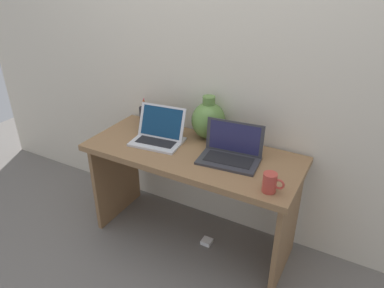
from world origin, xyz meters
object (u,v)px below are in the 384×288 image
(power_brick, at_px, (207,242))
(green_vase, at_px, (208,120))
(laptop_right, at_px, (231,150))
(laptop_left, at_px, (159,133))
(pen_cup, at_px, (144,115))
(coffee_mug, at_px, (270,183))

(power_brick, bearing_deg, green_vase, 117.76)
(laptop_right, distance_m, green_vase, 0.32)
(laptop_left, bearing_deg, pen_cup, 143.39)
(laptop_right, distance_m, pen_cup, 0.79)
(pen_cup, bearing_deg, laptop_right, -13.32)
(pen_cup, bearing_deg, laptop_left, -36.61)
(green_vase, bearing_deg, power_brick, -62.24)
(pen_cup, relative_size, power_brick, 2.57)
(green_vase, bearing_deg, pen_cup, -179.00)
(coffee_mug, bearing_deg, green_vase, 143.67)
(laptop_right, relative_size, pen_cup, 2.08)
(coffee_mug, xyz_separation_m, power_brick, (-0.44, 0.19, -0.75))
(power_brick, bearing_deg, coffee_mug, -22.87)
(laptop_right, relative_size, power_brick, 5.35)
(laptop_right, distance_m, power_brick, 0.76)
(laptop_right, bearing_deg, laptop_left, -178.78)
(laptop_right, bearing_deg, green_vase, 142.64)
(green_vase, distance_m, pen_cup, 0.52)
(laptop_right, relative_size, green_vase, 1.30)
(power_brick, bearing_deg, laptop_right, 15.26)
(laptop_left, height_order, pen_cup, laptop_left)
(coffee_mug, bearing_deg, pen_cup, 159.48)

